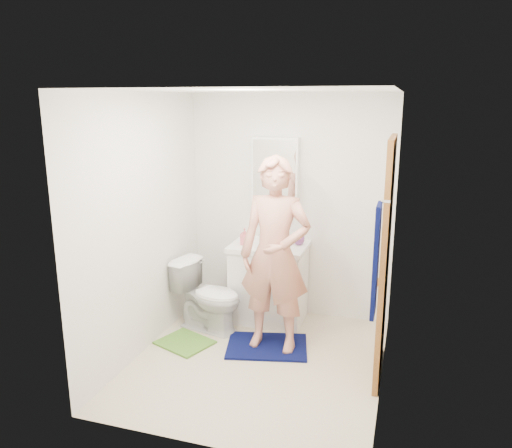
{
  "coord_description": "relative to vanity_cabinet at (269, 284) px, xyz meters",
  "views": [
    {
      "loc": [
        1.21,
        -3.94,
        2.33
      ],
      "look_at": [
        -0.09,
        0.25,
        1.23
      ],
      "focal_mm": 35.0,
      "sensor_mm": 36.0,
      "label": 1
    }
  ],
  "objects": [
    {
      "name": "soap_dispenser",
      "position": [
        -0.24,
        -0.09,
        0.54
      ],
      "size": [
        0.09,
        0.09,
        0.18
      ],
      "primitive_type": "imported",
      "rotation": [
        0.0,
        0.0,
        0.07
      ],
      "color": "#D16169",
      "rests_on": "countertop"
    },
    {
      "name": "vanity_cabinet",
      "position": [
        0.0,
        0.0,
        0.0
      ],
      "size": [
        0.75,
        0.55,
        0.8
      ],
      "primitive_type": "cube",
      "color": "white",
      "rests_on": "floor"
    },
    {
      "name": "man",
      "position": [
        0.23,
        -0.61,
        0.54
      ],
      "size": [
        0.68,
        0.46,
        1.83
      ],
      "primitive_type": "imported",
      "rotation": [
        0.0,
        0.0,
        -0.03
      ],
      "color": "tan",
      "rests_on": "bath_mat"
    },
    {
      "name": "toothbrush_cup",
      "position": [
        0.3,
        0.08,
        0.5
      ],
      "size": [
        0.14,
        0.14,
        0.09
      ],
      "primitive_type": "imported",
      "rotation": [
        0.0,
        0.0,
        -0.19
      ],
      "color": "#7E3E8A",
      "rests_on": "countertop"
    },
    {
      "name": "ceiling",
      "position": [
        0.15,
        -0.91,
        2.01
      ],
      "size": [
        2.2,
        2.4,
        0.02
      ],
      "primitive_type": "cube",
      "color": "white",
      "rests_on": "ground"
    },
    {
      "name": "toilet",
      "position": [
        -0.53,
        -0.41,
        -0.03
      ],
      "size": [
        0.79,
        0.55,
        0.73
      ],
      "primitive_type": "imported",
      "rotation": [
        0.0,
        0.0,
        1.35
      ],
      "color": "white",
      "rests_on": "floor"
    },
    {
      "name": "towel",
      "position": [
        1.18,
        -1.48,
        0.85
      ],
      "size": [
        0.03,
        0.24,
        0.8
      ],
      "primitive_type": "cube",
      "color": "#060C41",
      "rests_on": "wall_right"
    },
    {
      "name": "bath_mat",
      "position": [
        0.16,
        -0.63,
        -0.39
      ],
      "size": [
        0.87,
        0.7,
        0.02
      ],
      "primitive_type": "cube",
      "rotation": [
        0.0,
        0.0,
        0.23
      ],
      "color": "#060C41",
      "rests_on": "floor"
    },
    {
      "name": "door_knob",
      "position": [
        1.18,
        -1.08,
        0.55
      ],
      "size": [
        0.07,
        0.07,
        0.07
      ],
      "primitive_type": "sphere",
      "color": "gold",
      "rests_on": "door"
    },
    {
      "name": "wall_front",
      "position": [
        0.15,
        -2.12,
        0.8
      ],
      "size": [
        2.2,
        0.02,
        2.4
      ],
      "primitive_type": "cube",
      "color": "silver",
      "rests_on": "ground"
    },
    {
      "name": "wall_back",
      "position": [
        0.15,
        0.3,
        0.8
      ],
      "size": [
        2.2,
        0.02,
        2.4
      ],
      "primitive_type": "cube",
      "color": "silver",
      "rests_on": "ground"
    },
    {
      "name": "faucet",
      "position": [
        0.0,
        0.18,
        0.51
      ],
      "size": [
        0.03,
        0.03,
        0.12
      ],
      "primitive_type": "cylinder",
      "color": "silver",
      "rests_on": "countertop"
    },
    {
      "name": "mirror_panel",
      "position": [
        0.0,
        0.16,
        1.2
      ],
      "size": [
        0.46,
        0.01,
        0.66
      ],
      "primitive_type": "cube",
      "color": "white",
      "rests_on": "wall_back"
    },
    {
      "name": "countertop",
      "position": [
        0.0,
        0.0,
        0.43
      ],
      "size": [
        0.79,
        0.59,
        0.05
      ],
      "primitive_type": "cube",
      "color": "white",
      "rests_on": "vanity_cabinet"
    },
    {
      "name": "wall_right",
      "position": [
        1.26,
        -0.91,
        0.8
      ],
      "size": [
        0.02,
        2.4,
        2.4
      ],
      "primitive_type": "cube",
      "color": "silver",
      "rests_on": "ground"
    },
    {
      "name": "towel_hook",
      "position": [
        1.22,
        -1.48,
        1.27
      ],
      "size": [
        0.06,
        0.02,
        0.02
      ],
      "primitive_type": "cylinder",
      "rotation": [
        0.0,
        1.57,
        0.0
      ],
      "color": "silver",
      "rests_on": "wall_right"
    },
    {
      "name": "green_rug",
      "position": [
        -0.63,
        -0.79,
        -0.39
      ],
      "size": [
        0.6,
        0.56,
        0.02
      ],
      "primitive_type": "cube",
      "rotation": [
        0.0,
        0.0,
        -0.37
      ],
      "color": "#569030",
      "rests_on": "floor"
    },
    {
      "name": "door",
      "position": [
        1.22,
        -0.76,
        0.62
      ],
      "size": [
        0.05,
        0.8,
        2.05
      ],
      "primitive_type": "cube",
      "color": "#A0652C",
      "rests_on": "ground"
    },
    {
      "name": "floor",
      "position": [
        0.15,
        -0.91,
        -0.41
      ],
      "size": [
        2.2,
        2.4,
        0.02
      ],
      "primitive_type": "cube",
      "color": "beige",
      "rests_on": "ground"
    },
    {
      "name": "medicine_cabinet",
      "position": [
        0.0,
        0.22,
        1.2
      ],
      "size": [
        0.5,
        0.12,
        0.7
      ],
      "primitive_type": "cube",
      "color": "white",
      "rests_on": "wall_back"
    },
    {
      "name": "sink_basin",
      "position": [
        0.0,
        0.0,
        0.44
      ],
      "size": [
        0.4,
        0.4,
        0.03
      ],
      "primitive_type": "cylinder",
      "color": "white",
      "rests_on": "countertop"
    },
    {
      "name": "wall_left",
      "position": [
        -0.96,
        -0.91,
        0.8
      ],
      "size": [
        0.02,
        2.4,
        2.4
      ],
      "primitive_type": "cube",
      "color": "silver",
      "rests_on": "ground"
    }
  ]
}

